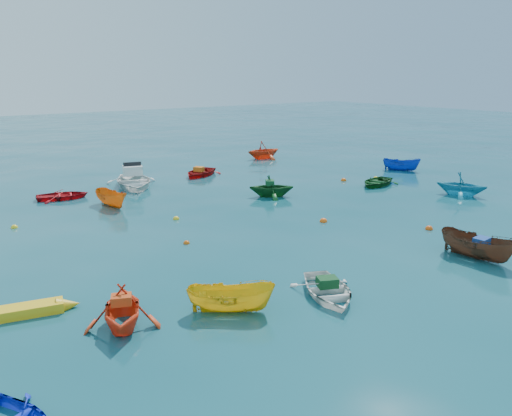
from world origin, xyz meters
TOP-DOWN VIEW (x-y plane):
  - ground at (0.00, 0.00)m, footprint 160.00×160.00m
  - dinghy_white_near at (-3.84, -4.38)m, footprint 3.23×3.64m
  - sampan_brown_mid at (3.53, -5.33)m, footprint 1.45×3.21m
  - dinghy_orange_w at (-10.20, -2.28)m, footprint 3.15×3.34m
  - sampan_yellow_mid at (-7.10, -3.39)m, footprint 2.86×2.48m
  - dinghy_green_e at (10.79, 6.11)m, footprint 3.64×3.01m
  - dinghy_cyan_se at (12.78, 1.19)m, footprint 3.46×3.65m
  - dinghy_red_nw at (-7.23, 14.68)m, footprint 3.34×2.75m
  - sampan_orange_n at (-5.47, 11.26)m, footprint 1.43×2.92m
  - dinghy_green_n at (3.20, 7.80)m, footprint 3.46×3.35m
  - dinghy_red_ne at (2.83, 15.85)m, footprint 4.04×3.72m
  - sampan_blue_far at (16.34, 8.48)m, footprint 2.43×2.88m
  - dinghy_orange_far at (11.10, 19.09)m, footprint 3.25×2.84m
  - kayak_yellow at (-13.03, 0.32)m, footprint 4.27×1.59m
  - motorboat_white at (-2.53, 15.21)m, footprint 4.47×5.36m
  - tarp_green_a at (-3.80, -4.29)m, footprint 0.82×0.74m
  - tarp_blue_a at (3.54, -5.48)m, footprint 0.68×0.54m
  - tarp_orange_a at (-10.18, -2.24)m, footprint 0.72×0.64m
  - tarp_green_b at (3.12, 7.85)m, footprint 0.76×0.80m
  - tarp_orange_b at (2.75, 15.79)m, footprint 0.80×0.85m
  - buoy_or_a at (-6.39, -1.83)m, footprint 0.32×0.32m
  - buoy_or_b at (5.29, -1.88)m, footprint 0.37×0.37m
  - buoy_or_c at (-5.13, 3.18)m, footprint 0.29×0.29m
  - buoy_ye_c at (-3.75, 6.84)m, footprint 0.33×0.33m
  - buoy_or_d at (2.06, 2.04)m, footprint 0.39×0.39m
  - buoy_ye_d at (-10.78, 10.15)m, footprint 0.32×0.32m
  - buoy_or_e at (10.04, 8.41)m, footprint 0.39×0.39m
  - buoy_ye_e at (12.32, 7.49)m, footprint 0.39×0.39m

SIDE VIEW (x-z plane):
  - ground at x=0.00m, z-range 0.00..0.00m
  - dinghy_white_near at x=-3.84m, z-range -0.31..0.31m
  - sampan_brown_mid at x=3.53m, z-range -0.60..0.60m
  - dinghy_orange_w at x=-10.20m, z-range -0.69..0.69m
  - sampan_yellow_mid at x=-7.10m, z-range -0.54..0.54m
  - dinghy_green_e at x=10.79m, z-range -0.33..0.33m
  - dinghy_cyan_se at x=12.78m, z-range -0.76..0.76m
  - dinghy_red_nw at x=-7.23m, z-range -0.30..0.30m
  - sampan_orange_n at x=-5.47m, z-range -0.54..0.54m
  - dinghy_green_n at x=3.20m, z-range -0.70..0.70m
  - dinghy_red_ne at x=2.83m, z-range -0.34..0.34m
  - sampan_blue_far at x=16.34m, z-range -0.54..0.54m
  - dinghy_orange_far at x=11.10m, z-range -0.82..0.82m
  - kayak_yellow at x=-13.03m, z-range -0.22..0.22m
  - motorboat_white at x=-2.53m, z-range -0.78..0.78m
  - buoy_or_a at x=-6.39m, z-range -0.16..0.16m
  - buoy_or_b at x=5.29m, z-range -0.19..0.19m
  - buoy_or_c at x=-5.13m, z-range -0.14..0.14m
  - buoy_ye_c at x=-3.75m, z-range -0.16..0.16m
  - buoy_or_d at x=2.06m, z-range -0.19..0.19m
  - buoy_ye_d at x=-10.78m, z-range -0.16..0.16m
  - buoy_or_e at x=10.04m, z-range -0.19..0.19m
  - buoy_ye_e at x=12.32m, z-range -0.19..0.19m
  - tarp_green_a at x=-3.80m, z-range 0.31..0.64m
  - tarp_orange_b at x=2.75m, z-range 0.34..0.67m
  - tarp_blue_a at x=3.54m, z-range 0.60..0.91m
  - tarp_orange_a at x=-10.18m, z-range 0.69..0.98m
  - tarp_green_b at x=3.12m, z-range 0.70..1.01m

